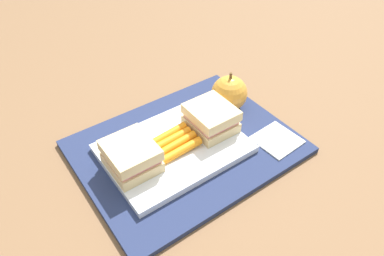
# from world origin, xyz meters

# --- Properties ---
(ground_plane) EXTENTS (2.40, 2.40, 0.00)m
(ground_plane) POSITION_xyz_m (0.00, 0.00, 0.00)
(ground_plane) COLOR brown
(lunchbag_mat) EXTENTS (0.36, 0.28, 0.01)m
(lunchbag_mat) POSITION_xyz_m (0.00, 0.00, 0.01)
(lunchbag_mat) COLOR navy
(lunchbag_mat) RESTS_ON ground_plane
(food_tray) EXTENTS (0.23, 0.17, 0.01)m
(food_tray) POSITION_xyz_m (-0.03, 0.00, 0.02)
(food_tray) COLOR white
(food_tray) RESTS_ON lunchbag_mat
(sandwich_half_left) EXTENTS (0.07, 0.08, 0.04)m
(sandwich_half_left) POSITION_xyz_m (-0.10, 0.00, 0.04)
(sandwich_half_left) COLOR #DBC189
(sandwich_half_left) RESTS_ON food_tray
(sandwich_half_right) EXTENTS (0.07, 0.08, 0.04)m
(sandwich_half_right) POSITION_xyz_m (0.05, 0.00, 0.04)
(sandwich_half_right) COLOR #DBC189
(sandwich_half_right) RESTS_ON food_tray
(carrot_sticks_bundle) EXTENTS (0.08, 0.06, 0.02)m
(carrot_sticks_bundle) POSITION_xyz_m (-0.02, 0.00, 0.03)
(carrot_sticks_bundle) COLOR orange
(carrot_sticks_bundle) RESTS_ON food_tray
(apple) EXTENTS (0.07, 0.07, 0.08)m
(apple) POSITION_xyz_m (0.13, 0.04, 0.04)
(apple) COLOR gold
(apple) RESTS_ON lunchbag_mat
(paper_napkin) EXTENTS (0.07, 0.07, 0.00)m
(paper_napkin) POSITION_xyz_m (0.14, -0.08, 0.01)
(paper_napkin) COLOR white
(paper_napkin) RESTS_ON lunchbag_mat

